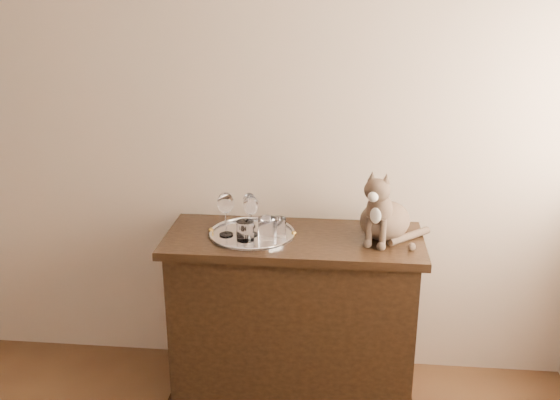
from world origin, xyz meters
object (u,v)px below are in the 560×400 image
Objects in this scene: sideboard at (293,317)px; wine_glass_c at (226,214)px; wine_glass_d at (251,215)px; cat at (386,203)px; tumbler_c at (278,227)px; tumbler_b at (245,231)px; tumbler_a at (267,228)px; wine_glass_b at (250,210)px; tray at (252,235)px.

sideboard is 5.79× the size of wine_glass_c.
wine_glass_d is 0.62m from cat.
wine_glass_d reaches higher than tumbler_c.
wine_glass_d is 2.29× the size of tumbler_c.
tumbler_b is 0.26× the size of cat.
sideboard is 6.29× the size of wine_glass_d.
wine_glass_b is at bearing 127.00° from tumbler_a.
tumbler_c reaches higher than tray.
wine_glass_b is 0.49× the size of cat.
wine_glass_c reaches higher than tray.
tumbler_b is at bearing -27.70° from wine_glass_c.
wine_glass_d reaches higher than sideboard.
sideboard is 3.47× the size of cat.
wine_glass_b is 0.17m from tumbler_b.
sideboard is at bearing 4.99° from wine_glass_d.
wine_glass_d is 0.14m from tumbler_c.
tumbler_c is 0.24× the size of cat.
tumbler_b is (-0.10, -0.03, -0.00)m from tumbler_a.
wine_glass_c is 0.25m from tumbler_c.
wine_glass_d is at bearing 157.63° from tumbler_a.
sideboard is at bearing 5.95° from wine_glass_c.
tray is 0.10m from tumbler_a.
wine_glass_c is at bearing 152.30° from tumbler_b.
tumbler_c is at bearing 26.87° from tumbler_b.
wine_glass_b is 0.64m from cat.
wine_glass_c is at bearing -153.27° from cat.
tumbler_c is (0.12, 0.01, -0.05)m from wine_glass_d.
tumbler_a is (0.08, -0.04, 0.05)m from tray.
tumbler_a is (0.19, -0.02, -0.06)m from wine_glass_c.
tray is at bearing -74.81° from wine_glass_b.
cat is (0.61, 0.03, 0.17)m from tray.
tumbler_b is 0.65m from cat.
tray is at bearing -178.27° from sideboard.
cat is at bearing 3.58° from sideboard.
wine_glass_d is 0.55× the size of cat.
wine_glass_b is at bearing 91.53° from tumbler_b.
tray is at bearing -154.87° from cat.
cat reaches higher than tray.
cat reaches higher than tumbler_c.
wine_glass_b is 0.18m from tumbler_c.
wine_glass_b is 0.82× the size of wine_glass_c.
tumbler_c is (0.12, -0.01, 0.05)m from tray.
tumbler_b reaches higher than tumbler_c.
sideboard is at bearing -154.29° from cat.
tumbler_a is 1.07× the size of tumbler_b.
sideboard is 14.40× the size of tumbler_c.
tumbler_b is at bearing -147.99° from cat.
tumbler_c is at bearing -33.17° from wine_glass_b.
tumbler_c is 0.50m from cat.
tray is 4.12× the size of tumbler_a.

